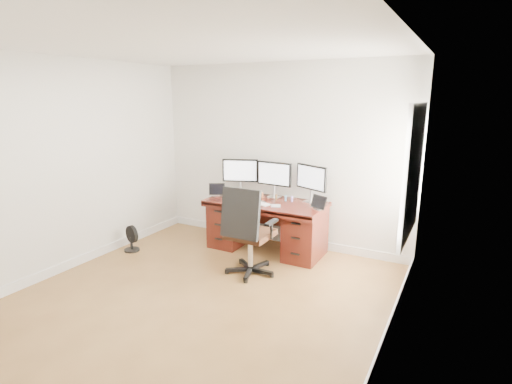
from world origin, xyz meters
The scene contains 21 objects.
ground centered at (0.00, 0.00, 0.00)m, with size 4.50×4.50×0.00m, color brown.
back_wall centered at (0.00, 2.25, 1.35)m, with size 4.00×0.10×2.70m, color silver.
right_wall centered at (2.00, 0.11, 1.35)m, with size 0.10×4.50×2.70m.
desk centered at (0.00, 1.83, 0.40)m, with size 1.70×0.80×0.75m.
office_chair centered at (0.17, 0.98, 0.38)m, with size 0.66×0.62×1.15m.
floor_fan centered at (-1.73, 0.86, 0.18)m, with size 0.26×0.22×0.38m.
monitor_left centered at (-0.58, 2.07, 1.09)m, with size 0.52×0.23×0.53m.
monitor_center centered at (0.00, 2.07, 1.09)m, with size 0.55×0.15×0.53m.
monitor_right centered at (0.58, 2.07, 1.09)m, with size 0.52×0.25×0.53m.
tablet_left centered at (-0.81, 1.75, 0.84)m, with size 0.24×0.18×0.19m.
tablet_right centered at (0.81, 1.75, 0.84)m, with size 0.25×0.16×0.19m.
keyboard centered at (0.01, 1.63, 0.76)m, with size 0.28×0.12×0.01m, color white.
trackpad centered at (0.24, 1.63, 0.76)m, with size 0.13×0.13×0.01m, color silver.
drawing_tablet centered at (-0.24, 1.59, 0.76)m, with size 0.23×0.15×0.01m, color black.
phone centered at (-0.05, 1.75, 0.76)m, with size 0.12×0.06×0.01m, color black.
figurine_pink centered at (-0.36, 1.95, 0.80)m, with size 0.03×0.03×0.08m.
figurine_yellow centered at (-0.27, 1.95, 0.80)m, with size 0.03×0.03×0.08m.
figurine_orange centered at (-0.13, 1.95, 0.80)m, with size 0.03×0.03×0.08m.
figurine_brown centered at (0.09, 1.95, 0.80)m, with size 0.03×0.03×0.08m.
figurine_blue centered at (0.24, 1.95, 0.80)m, with size 0.03×0.03×0.08m.
figurine_purple centered at (0.34, 1.95, 0.80)m, with size 0.03×0.03×0.08m.
Camera 1 is at (2.48, -3.14, 2.21)m, focal length 28.00 mm.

